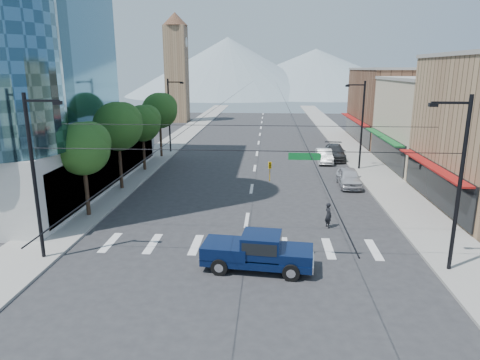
{
  "coord_description": "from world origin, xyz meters",
  "views": [
    {
      "loc": [
        1.42,
        -21.86,
        10.14
      ],
      "look_at": [
        -0.44,
        5.47,
        3.0
      ],
      "focal_mm": 32.0,
      "sensor_mm": 36.0,
      "label": 1
    }
  ],
  "objects": [
    {
      "name": "parked_car_far",
      "position": [
        9.0,
        27.18,
        0.84
      ],
      "size": [
        2.8,
        5.96,
        1.68
      ],
      "primitive_type": "imported",
      "rotation": [
        0.0,
        0.0,
        -0.08
      ],
      "color": "#313134",
      "rests_on": "ground"
    },
    {
      "name": "tree_midnear",
      "position": [
        -11.07,
        13.1,
        5.59
      ],
      "size": [
        4.09,
        4.09,
        7.52
      ],
      "color": "black",
      "rests_on": "ground"
    },
    {
      "name": "tree_near",
      "position": [
        -11.07,
        6.1,
        4.99
      ],
      "size": [
        3.65,
        3.64,
        6.71
      ],
      "color": "black",
      "rests_on": "ground"
    },
    {
      "name": "shop_mid",
      "position": [
        20.0,
        24.0,
        4.5
      ],
      "size": [
        12.0,
        14.0,
        9.0
      ],
      "primitive_type": "cube",
      "color": "tan",
      "rests_on": "ground"
    },
    {
      "name": "lamp_pole_nw",
      "position": [
        -10.67,
        30.0,
        4.94
      ],
      "size": [
        2.0,
        0.25,
        9.0
      ],
      "color": "black",
      "rests_on": "ground"
    },
    {
      "name": "sidewalk_right",
      "position": [
        12.0,
        40.0,
        0.07
      ],
      "size": [
        4.0,
        120.0,
        0.15
      ],
      "primitive_type": "cube",
      "color": "gray",
      "rests_on": "ground"
    },
    {
      "name": "tree_midfar",
      "position": [
        -11.07,
        20.1,
        4.99
      ],
      "size": [
        3.65,
        3.64,
        6.71
      ],
      "color": "black",
      "rests_on": "ground"
    },
    {
      "name": "lamp_pole_ne",
      "position": [
        10.67,
        22.0,
        4.94
      ],
      "size": [
        2.0,
        0.25,
        9.0
      ],
      "color": "black",
      "rests_on": "ground"
    },
    {
      "name": "mountain_left",
      "position": [
        -15.0,
        150.0,
        11.0
      ],
      "size": [
        80.0,
        80.0,
        22.0
      ],
      "primitive_type": "cone",
      "color": "gray",
      "rests_on": "ground"
    },
    {
      "name": "shop_far",
      "position": [
        20.0,
        40.0,
        5.0
      ],
      "size": [
        12.0,
        18.0,
        10.0
      ],
      "primitive_type": "cube",
      "color": "brown",
      "rests_on": "ground"
    },
    {
      "name": "pickup_truck",
      "position": [
        0.91,
        -1.39,
        1.02
      ],
      "size": [
        5.96,
        2.71,
        1.96
      ],
      "rotation": [
        0.0,
        0.0,
        -0.1
      ],
      "color": "#08153B",
      "rests_on": "ground"
    },
    {
      "name": "ground",
      "position": [
        0.0,
        0.0,
        0.0
      ],
      "size": [
        160.0,
        160.0,
        0.0
      ],
      "primitive_type": "plane",
      "color": "#28282B",
      "rests_on": "ground"
    },
    {
      "name": "sidewalk_left",
      "position": [
        -12.0,
        40.0,
        0.07
      ],
      "size": [
        4.0,
        120.0,
        0.15
      ],
      "primitive_type": "cube",
      "color": "gray",
      "rests_on": "ground"
    },
    {
      "name": "signal_rig",
      "position": [
        0.19,
        -1.0,
        4.64
      ],
      "size": [
        21.8,
        0.2,
        9.0
      ],
      "color": "black",
      "rests_on": "ground"
    },
    {
      "name": "tree_far",
      "position": [
        -11.07,
        27.1,
        5.59
      ],
      "size": [
        4.09,
        4.09,
        7.52
      ],
      "color": "black",
      "rests_on": "ground"
    },
    {
      "name": "mountain_right",
      "position": [
        20.0,
        160.0,
        9.0
      ],
      "size": [
        90.0,
        90.0,
        18.0
      ],
      "primitive_type": "cone",
      "color": "gray",
      "rests_on": "ground"
    },
    {
      "name": "clock_tower",
      "position": [
        -16.5,
        62.0,
        10.64
      ],
      "size": [
        4.8,
        4.8,
        20.4
      ],
      "color": "#8C6B4C",
      "rests_on": "ground"
    },
    {
      "name": "pedestrian",
      "position": [
        5.41,
        5.0,
        0.84
      ],
      "size": [
        0.61,
        0.72,
        1.68
      ],
      "primitive_type": "imported",
      "rotation": [
        0.0,
        0.0,
        1.97
      ],
      "color": "black",
      "rests_on": "ground"
    },
    {
      "name": "parked_car_near",
      "position": [
        8.59,
        15.45,
        0.8
      ],
      "size": [
        2.0,
        4.75,
        1.61
      ],
      "primitive_type": "imported",
      "rotation": [
        0.0,
        0.0,
        -0.02
      ],
      "color": "silver",
      "rests_on": "ground"
    },
    {
      "name": "parked_car_mid",
      "position": [
        7.6,
        25.33,
        0.75
      ],
      "size": [
        1.6,
        4.56,
        1.5
      ],
      "primitive_type": "imported",
      "rotation": [
        0.0,
        0.0,
        -0.0
      ],
      "color": "white",
      "rests_on": "ground"
    }
  ]
}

